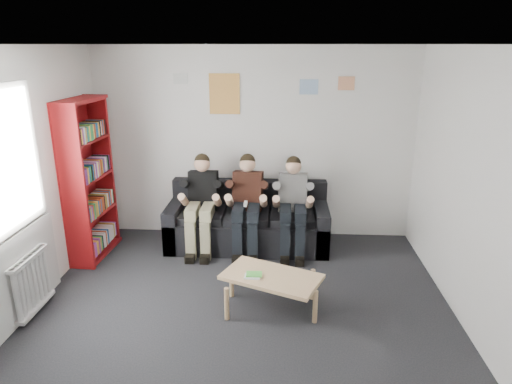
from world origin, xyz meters
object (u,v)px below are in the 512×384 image
(bookshelf, at_px, (89,180))
(person_right, at_px, (293,206))
(sofa, at_px, (248,223))
(person_middle, at_px, (247,205))
(coffee_table, at_px, (271,279))
(person_left, at_px, (201,204))

(bookshelf, distance_m, person_right, 2.67)
(sofa, bearing_deg, bookshelf, -167.87)
(sofa, xyz_separation_m, person_middle, (-0.00, -0.20, 0.35))
(coffee_table, height_order, person_left, person_left)
(person_middle, bearing_deg, person_left, -174.48)
(coffee_table, relative_size, person_middle, 0.76)
(coffee_table, bearing_deg, person_left, 124.15)
(coffee_table, bearing_deg, person_right, 80.66)
(person_left, bearing_deg, person_middle, -0.55)
(person_left, xyz_separation_m, person_right, (1.23, 0.00, -0.01))
(sofa, xyz_separation_m, bookshelf, (-2.01, -0.43, 0.73))
(sofa, bearing_deg, coffee_table, -77.27)
(coffee_table, bearing_deg, bookshelf, 152.87)
(person_left, relative_size, person_middle, 1.00)
(sofa, height_order, person_left, person_left)
(person_left, distance_m, person_middle, 0.61)
(person_left, distance_m, person_right, 1.23)
(sofa, relative_size, bookshelf, 1.06)
(coffee_table, bearing_deg, sofa, 102.73)
(bookshelf, distance_m, person_middle, 2.06)
(coffee_table, distance_m, person_left, 1.79)
(coffee_table, relative_size, person_right, 0.77)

